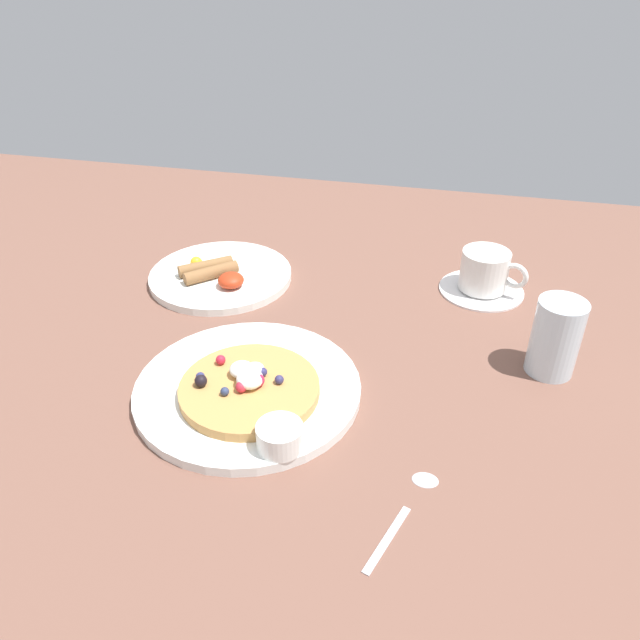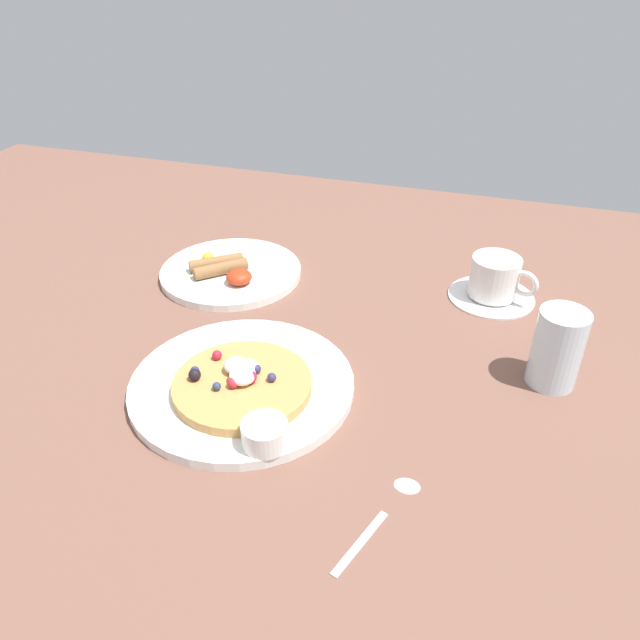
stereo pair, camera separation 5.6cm
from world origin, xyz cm
name	(u,v)px [view 1 (the left image)]	position (x,y,z in cm)	size (l,w,h in cm)	color
ground_plane	(284,360)	(0.00, 0.00, -1.50)	(199.19, 131.60, 3.00)	brown
pancake_plate	(248,389)	(-1.88, -9.57, 0.65)	(28.23, 28.23, 1.30)	white
pancake_with_berries	(249,387)	(-1.19, -11.03, 2.19)	(17.12, 17.12, 3.31)	#C0894A
syrup_ramekin	(280,436)	(5.05, -18.96, 2.78)	(5.20, 5.20, 2.89)	white
breakfast_plate	(221,276)	(-15.61, 17.13, 0.63)	(23.21, 23.21, 1.26)	white
fried_breakfast	(212,271)	(-16.42, 15.54, 2.19)	(13.16, 9.74, 2.45)	brown
coffee_saucer	(481,289)	(26.29, 22.91, 0.33)	(13.32, 13.32, 0.66)	white
coffee_cup	(486,270)	(26.46, 22.85, 3.90)	(10.36, 7.47, 6.24)	white
teaspoon	(413,499)	(19.97, -22.09, 0.25)	(6.15, 13.75, 0.60)	silver
water_glass	(556,337)	(35.11, 3.78, 5.20)	(6.17, 6.17, 10.39)	silver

